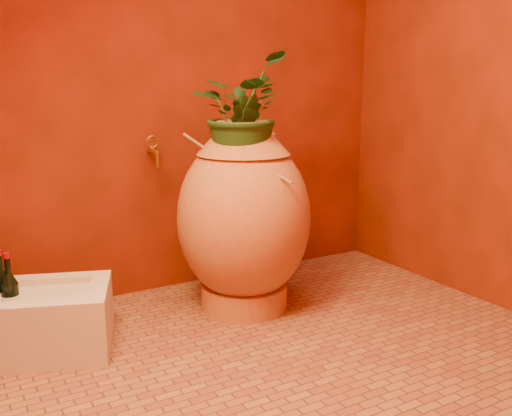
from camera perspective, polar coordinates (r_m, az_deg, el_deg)
floor at (r=2.46m, az=2.20°, el=-14.51°), size 2.50×2.50×0.00m
wall_back at (r=3.08m, az=-7.91°, el=14.97°), size 2.50×0.02×2.50m
wall_right at (r=3.05m, az=23.41°, el=14.10°), size 0.02×2.00×2.50m
amphora at (r=2.78m, az=-1.23°, el=-0.95°), size 0.85×0.85×0.94m
stone_basin at (r=2.60m, az=-20.96°, el=-10.58°), size 0.69×0.59×0.28m
wine_bottle_b at (r=2.54m, az=-23.33°, el=-8.29°), size 0.07×0.07×0.30m
wine_bottle_c at (r=2.61m, az=-24.00°, el=-7.85°), size 0.07×0.07×0.29m
wall_tap at (r=2.96m, az=-10.21°, el=5.74°), size 0.07×0.14×0.16m
plant_main at (r=2.70m, az=-1.62°, el=9.70°), size 0.64×0.64×0.54m
plant_side at (r=2.64m, az=-1.64°, el=7.40°), size 0.25×0.24×0.37m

